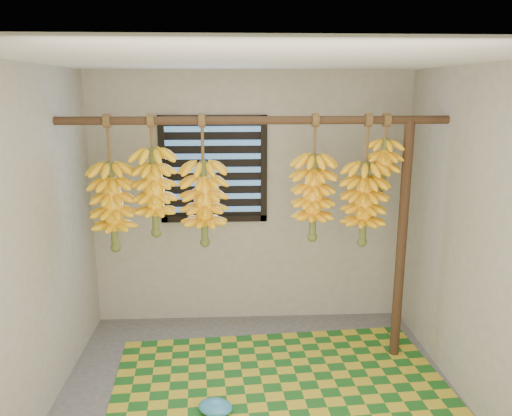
{
  "coord_description": "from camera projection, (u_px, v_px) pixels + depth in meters",
  "views": [
    {
      "loc": [
        -0.19,
        -3.13,
        2.23
      ],
      "look_at": [
        0.0,
        0.55,
        1.35
      ],
      "focal_mm": 35.0,
      "sensor_mm": 36.0,
      "label": 1
    }
  ],
  "objects": [
    {
      "name": "floor",
      "position": [
        260.0,
        410.0,
        3.57
      ],
      "size": [
        3.0,
        3.0,
        0.01
      ],
      "primitive_type": "cube",
      "color": "#4C4C4C",
      "rests_on": "ground"
    },
    {
      "name": "ceiling",
      "position": [
        261.0,
        59.0,
        3.01
      ],
      "size": [
        3.0,
        3.0,
        0.01
      ],
      "primitive_type": "cube",
      "color": "silver",
      "rests_on": "wall_back"
    },
    {
      "name": "wall_back",
      "position": [
        251.0,
        200.0,
        4.75
      ],
      "size": [
        3.0,
        0.01,
        2.4
      ],
      "primitive_type": "cube",
      "color": "gray",
      "rests_on": "floor"
    },
    {
      "name": "wall_left",
      "position": [
        28.0,
        253.0,
        3.22
      ],
      "size": [
        0.01,
        3.0,
        2.4
      ],
      "primitive_type": "cube",
      "color": "gray",
      "rests_on": "floor"
    },
    {
      "name": "wall_right",
      "position": [
        482.0,
        246.0,
        3.37
      ],
      "size": [
        0.01,
        3.0,
        2.4
      ],
      "primitive_type": "cube",
      "color": "gray",
      "rests_on": "floor"
    },
    {
      "name": "window",
      "position": [
        213.0,
        170.0,
        4.64
      ],
      "size": [
        1.0,
        0.04,
        1.0
      ],
      "color": "black",
      "rests_on": "wall_back"
    },
    {
      "name": "hanging_pole",
      "position": [
        255.0,
        120.0,
        3.79
      ],
      "size": [
        3.0,
        0.06,
        0.06
      ],
      "primitive_type": "cylinder",
      "rotation": [
        0.0,
        1.57,
        0.0
      ],
      "color": "#432B19",
      "rests_on": "wall_left"
    },
    {
      "name": "support_post",
      "position": [
        401.0,
        244.0,
        4.08
      ],
      "size": [
        0.08,
        0.08,
        2.0
      ],
      "primitive_type": "cylinder",
      "color": "#432B19",
      "rests_on": "floor"
    },
    {
      "name": "woven_mat",
      "position": [
        286.0,
        401.0,
        3.65
      ],
      "size": [
        2.69,
        2.22,
        0.01
      ],
      "primitive_type": "cube",
      "rotation": [
        0.0,
        0.0,
        0.07
      ],
      "color": "#1A581C",
      "rests_on": "floor"
    },
    {
      "name": "plastic_bag",
      "position": [
        215.0,
        407.0,
        3.49
      ],
      "size": [
        0.29,
        0.24,
        0.1
      ],
      "primitive_type": "ellipsoid",
      "rotation": [
        0.0,
        0.0,
        -0.28
      ],
      "color": "teal",
      "rests_on": "woven_mat"
    },
    {
      "name": "banana_bunch_a",
      "position": [
        113.0,
        207.0,
        3.88
      ],
      "size": [
        0.33,
        0.33,
        1.06
      ],
      "color": "brown",
      "rests_on": "hanging_pole"
    },
    {
      "name": "banana_bunch_b",
      "position": [
        155.0,
        192.0,
        3.87
      ],
      "size": [
        0.33,
        0.33,
        0.94
      ],
      "color": "brown",
      "rests_on": "hanging_pole"
    },
    {
      "name": "banana_bunch_c",
      "position": [
        204.0,
        203.0,
        3.92
      ],
      "size": [
        0.35,
        0.35,
        1.03
      ],
      "color": "brown",
      "rests_on": "hanging_pole"
    },
    {
      "name": "banana_bunch_d",
      "position": [
        313.0,
        197.0,
        3.95
      ],
      "size": [
        0.33,
        0.33,
        1.0
      ],
      "color": "brown",
      "rests_on": "hanging_pole"
    },
    {
      "name": "banana_bunch_e",
      "position": [
        364.0,
        204.0,
        3.98
      ],
      "size": [
        0.36,
        0.36,
        1.05
      ],
      "color": "brown",
      "rests_on": "hanging_pole"
    },
    {
      "name": "banana_bunch_f",
      "position": [
        384.0,
        164.0,
        3.92
      ],
      "size": [
        0.27,
        0.27,
        0.6
      ],
      "color": "brown",
      "rests_on": "hanging_pole"
    }
  ]
}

